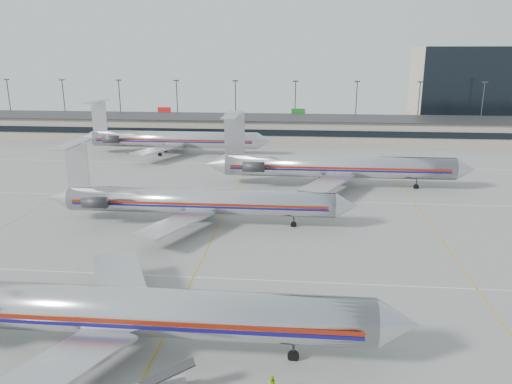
# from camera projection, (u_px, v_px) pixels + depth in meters

# --- Properties ---
(ground) EXTENTS (260.00, 260.00, 0.00)m
(ground) POSITION_uv_depth(u_px,v_px,m) (169.00, 326.00, 44.89)
(ground) COLOR gray
(ground) RESTS_ON ground
(apron_markings) EXTENTS (160.00, 0.15, 0.02)m
(apron_markings) POSITION_uv_depth(u_px,v_px,m) (193.00, 277.00, 54.47)
(apron_markings) COLOR silver
(apron_markings) RESTS_ON ground
(terminal) EXTENTS (162.00, 17.00, 6.25)m
(terminal) POSITION_uv_depth(u_px,v_px,m) (261.00, 128.00, 137.83)
(terminal) COLOR gray
(terminal) RESTS_ON ground
(light_mast_row) EXTENTS (163.60, 0.40, 15.28)m
(light_mast_row) POSITION_uv_depth(u_px,v_px,m) (265.00, 103.00, 149.78)
(light_mast_row) COLOR #38383D
(light_mast_row) RESTS_ON ground
(distant_building) EXTENTS (30.00, 20.00, 25.00)m
(distant_building) POSITION_uv_depth(u_px,v_px,m) (463.00, 87.00, 158.39)
(distant_building) COLOR tan
(distant_building) RESTS_ON ground
(jet_foreground) EXTENTS (49.20, 28.97, 12.88)m
(jet_foreground) POSITION_uv_depth(u_px,v_px,m) (99.00, 309.00, 40.32)
(jet_foreground) COLOR silver
(jet_foreground) RESTS_ON ground
(jet_second_row) EXTENTS (44.32, 26.10, 11.60)m
(jet_second_row) POSITION_uv_depth(u_px,v_px,m) (193.00, 201.00, 70.42)
(jet_second_row) COLOR silver
(jet_second_row) RESTS_ON ground
(jet_third_row) EXTENTS (48.03, 29.54, 13.13)m
(jet_third_row) POSITION_uv_depth(u_px,v_px,m) (333.00, 166.00, 89.59)
(jet_third_row) COLOR silver
(jet_third_row) RESTS_ON ground
(jet_back_row) EXTENTS (46.14, 28.38, 12.62)m
(jet_back_row) POSITION_uv_depth(u_px,v_px,m) (171.00, 139.00, 117.80)
(jet_back_row) COLOR silver
(jet_back_row) RESTS_ON ground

